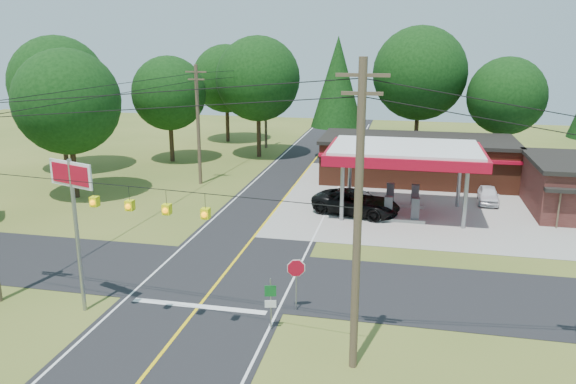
% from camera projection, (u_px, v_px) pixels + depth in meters
% --- Properties ---
extents(ground, '(120.00, 120.00, 0.00)m').
position_uv_depth(ground, '(223.00, 276.00, 29.49)').
color(ground, '#475A1F').
rests_on(ground, ground).
extents(main_highway, '(8.00, 120.00, 0.02)m').
position_uv_depth(main_highway, '(223.00, 276.00, 29.49)').
color(main_highway, black).
rests_on(main_highway, ground).
extents(cross_road, '(70.00, 7.00, 0.02)m').
position_uv_depth(cross_road, '(223.00, 275.00, 29.49)').
color(cross_road, black).
rests_on(cross_road, ground).
extents(lane_center_yellow, '(0.15, 110.00, 0.00)m').
position_uv_depth(lane_center_yellow, '(223.00, 275.00, 29.49)').
color(lane_center_yellow, yellow).
rests_on(lane_center_yellow, main_highway).
extents(gas_canopy, '(10.60, 7.40, 4.88)m').
position_uv_depth(gas_canopy, '(405.00, 155.00, 38.81)').
color(gas_canopy, gray).
rests_on(gas_canopy, ground).
extents(convenience_store, '(16.40, 7.55, 3.80)m').
position_uv_depth(convenience_store, '(416.00, 159.00, 48.65)').
color(convenience_store, '#5E2B1B').
rests_on(convenience_store, ground).
extents(utility_pole_near_right, '(1.80, 0.30, 11.50)m').
position_uv_depth(utility_pole_near_right, '(358.00, 218.00, 19.81)').
color(utility_pole_near_right, '#473828').
rests_on(utility_pole_near_right, ground).
extents(utility_pole_far_left, '(1.80, 0.30, 10.00)m').
position_uv_depth(utility_pole_far_left, '(198.00, 123.00, 46.69)').
color(utility_pole_far_left, '#473828').
rests_on(utility_pole_far_left, ground).
extents(utility_pole_north, '(0.30, 0.30, 9.50)m').
position_uv_depth(utility_pole_north, '(266.00, 106.00, 62.54)').
color(utility_pole_north, '#473828').
rests_on(utility_pole_north, ground).
extents(overhead_beacons, '(17.04, 2.04, 1.03)m').
position_uv_depth(overhead_beacons, '(147.00, 190.00, 22.39)').
color(overhead_beacons, black).
rests_on(overhead_beacons, ground).
extents(treeline_backdrop, '(70.27, 51.59, 13.30)m').
position_uv_depth(treeline_backdrop, '(315.00, 91.00, 49.98)').
color(treeline_backdrop, '#332316').
rests_on(treeline_backdrop, ground).
extents(suv_car, '(7.49, 7.49, 1.70)m').
position_uv_depth(suv_car, '(356.00, 203.00, 39.57)').
color(suv_car, black).
rests_on(suv_car, ground).
extents(sedan_car, '(3.88, 3.88, 1.25)m').
position_uv_depth(sedan_car, '(488.00, 195.00, 42.29)').
color(sedan_car, white).
rests_on(sedan_car, ground).
extents(big_stop_sign, '(2.51, 0.97, 7.09)m').
position_uv_depth(big_stop_sign, '(73.00, 200.00, 24.36)').
color(big_stop_sign, gray).
rests_on(big_stop_sign, ground).
extents(octagonal_stop_sign, '(0.85, 0.30, 2.53)m').
position_uv_depth(octagonal_stop_sign, '(296.00, 272.00, 25.25)').
color(octagonal_stop_sign, gray).
rests_on(octagonal_stop_sign, ground).
extents(route_sign_post, '(0.48, 0.14, 2.39)m').
position_uv_depth(route_sign_post, '(271.00, 300.00, 23.63)').
color(route_sign_post, gray).
rests_on(route_sign_post, ground).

